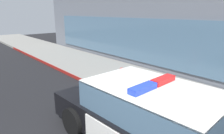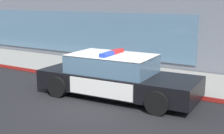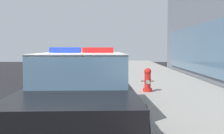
{
  "view_description": "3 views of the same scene",
  "coord_description": "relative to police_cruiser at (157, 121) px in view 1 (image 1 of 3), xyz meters",
  "views": [
    {
      "loc": [
        2.23,
        -2.09,
        2.8
      ],
      "look_at": [
        -2.63,
        2.03,
        1.03
      ],
      "focal_mm": 31.97,
      "sensor_mm": 36.0,
      "label": 1
    },
    {
      "loc": [
        5.13,
        -7.52,
        3.11
      ],
      "look_at": [
        -0.85,
        2.21,
        0.64
      ],
      "focal_mm": 50.28,
      "sensor_mm": 36.0,
      "label": 2
    },
    {
      "loc": [
        5.69,
        1.58,
        1.48
      ],
      "look_at": [
        -0.85,
        1.52,
        1.03
      ],
      "focal_mm": 44.38,
      "sensor_mm": 36.0,
      "label": 3
    }
  ],
  "objects": [
    {
      "name": "fire_hydrant",
      "position": [
        -2.84,
        1.68,
        -0.18
      ],
      "size": [
        0.34,
        0.39,
        0.73
      ],
      "color": "red",
      "rests_on": "sidewalk"
    },
    {
      "name": "curb_red_paint",
      "position": [
        -0.11,
        1.06,
        -0.61
      ],
      "size": [
        28.8,
        0.04,
        0.14
      ],
      "primitive_type": "cube",
      "color": "maroon",
      "rests_on": "ground"
    },
    {
      "name": "police_cruiser",
      "position": [
        0.0,
        0.0,
        0.0
      ],
      "size": [
        5.25,
        2.29,
        1.49
      ],
      "rotation": [
        0.0,
        0.0,
        0.05
      ],
      "color": "black",
      "rests_on": "ground"
    },
    {
      "name": "sidewalk",
      "position": [
        -0.11,
        2.69,
        -0.61
      ],
      "size": [
        48.0,
        3.22,
        0.15
      ],
      "primitive_type": "cube",
      "color": "gray",
      "rests_on": "ground"
    }
  ]
}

